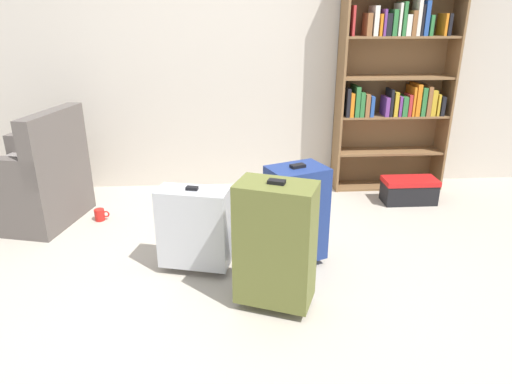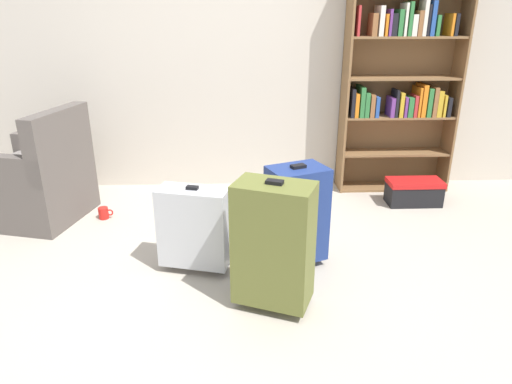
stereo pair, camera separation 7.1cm
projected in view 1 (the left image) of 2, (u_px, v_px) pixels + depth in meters
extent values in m
plane|color=#B2A899|center=(257.00, 296.00, 2.75)|extent=(9.70, 9.70, 0.00)
cube|color=beige|center=(242.00, 45.00, 4.10)|extent=(5.54, 0.10, 2.60)
cube|color=brown|center=(341.00, 79.00, 4.06)|extent=(0.02, 0.28, 2.05)
cube|color=brown|center=(450.00, 78.00, 4.13)|extent=(0.02, 0.28, 2.05)
cube|color=brown|center=(391.00, 76.00, 4.21)|extent=(1.01, 0.02, 2.05)
cube|color=brown|center=(384.00, 185.00, 4.47)|extent=(0.97, 0.26, 0.02)
cube|color=brown|center=(388.00, 151.00, 4.34)|extent=(0.97, 0.26, 0.02)
cube|color=brown|center=(392.00, 115.00, 4.22)|extent=(0.97, 0.26, 0.02)
cube|color=brown|center=(396.00, 77.00, 4.09)|extent=(0.97, 0.26, 0.02)
cube|color=brown|center=(400.00, 37.00, 3.97)|extent=(0.97, 0.26, 0.02)
cube|color=black|center=(346.00, 102.00, 4.12)|extent=(0.03, 0.21, 0.25)
cube|color=orange|center=(350.00, 104.00, 4.11)|extent=(0.03, 0.17, 0.21)
cube|color=#2D7238|center=(355.00, 100.00, 4.13)|extent=(0.04, 0.23, 0.26)
cube|color=#2D7238|center=(360.00, 103.00, 4.14)|extent=(0.04, 0.21, 0.21)
cube|color=brown|center=(366.00, 105.00, 4.11)|extent=(0.04, 0.15, 0.20)
cube|color=#264C99|center=(370.00, 105.00, 4.13)|extent=(0.03, 0.18, 0.18)
cube|color=#66337F|center=(385.00, 106.00, 4.14)|extent=(0.04, 0.17, 0.17)
cube|color=black|center=(389.00, 102.00, 4.13)|extent=(0.02, 0.18, 0.24)
cube|color=gold|center=(393.00, 103.00, 4.15)|extent=(0.03, 0.21, 0.21)
cube|color=#66337F|center=(397.00, 105.00, 4.15)|extent=(0.02, 0.19, 0.18)
cube|color=#2D7238|center=(402.00, 105.00, 4.17)|extent=(0.04, 0.21, 0.17)
cube|color=#B22D2D|center=(408.00, 105.00, 4.14)|extent=(0.03, 0.16, 0.19)
cube|color=orange|center=(410.00, 100.00, 4.16)|extent=(0.02, 0.22, 0.26)
cube|color=orange|center=(415.00, 99.00, 4.16)|extent=(0.04, 0.22, 0.28)
cube|color=#2D7238|center=(420.00, 100.00, 4.17)|extent=(0.04, 0.23, 0.25)
cube|color=brown|center=(425.00, 100.00, 4.17)|extent=(0.04, 0.22, 0.26)
cube|color=gold|center=(430.00, 102.00, 4.17)|extent=(0.04, 0.20, 0.23)
cube|color=gold|center=(435.00, 104.00, 4.17)|extent=(0.02, 0.19, 0.19)
cube|color=black|center=(439.00, 105.00, 4.19)|extent=(0.03, 0.22, 0.17)
cube|color=#B22D2D|center=(352.00, 21.00, 3.86)|extent=(0.02, 0.19, 0.24)
cube|color=brown|center=(367.00, 24.00, 3.87)|extent=(0.04, 0.17, 0.18)
cube|color=silver|center=(373.00, 21.00, 3.88)|extent=(0.04, 0.21, 0.24)
cube|color=orange|center=(378.00, 25.00, 3.88)|extent=(0.02, 0.19, 0.17)
cube|color=#66337F|center=(383.00, 22.00, 3.87)|extent=(0.02, 0.16, 0.21)
cube|color=black|center=(385.00, 24.00, 3.91)|extent=(0.04, 0.23, 0.18)
cube|color=#2D7238|center=(392.00, 23.00, 3.89)|extent=(0.04, 0.19, 0.21)
cube|color=silver|center=(397.00, 19.00, 3.88)|extent=(0.02, 0.18, 0.26)
cube|color=#2D7238|center=(401.00, 19.00, 3.89)|extent=(0.03, 0.22, 0.27)
cube|color=silver|center=(406.00, 25.00, 3.88)|extent=(0.04, 0.15, 0.17)
cube|color=brown|center=(410.00, 23.00, 3.92)|extent=(0.04, 0.23, 0.20)
cube|color=silver|center=(416.00, 18.00, 3.87)|extent=(0.03, 0.16, 0.28)
cube|color=black|center=(419.00, 20.00, 3.89)|extent=(0.02, 0.19, 0.25)
cube|color=#264C99|center=(423.00, 18.00, 3.91)|extent=(0.04, 0.23, 0.28)
cube|color=#2D7238|center=(428.00, 25.00, 3.92)|extent=(0.03, 0.20, 0.17)
cube|color=orange|center=(442.00, 24.00, 3.91)|extent=(0.02, 0.18, 0.18)
cube|color=black|center=(447.00, 25.00, 3.91)|extent=(0.03, 0.16, 0.18)
cube|color=#59514C|center=(31.00, 197.00, 3.68)|extent=(0.85, 0.85, 0.40)
cube|color=gray|center=(25.00, 168.00, 3.60)|extent=(0.68, 0.63, 0.08)
cube|color=#59514C|center=(55.00, 144.00, 3.47)|extent=(0.29, 0.71, 0.50)
cube|color=#59514C|center=(47.00, 149.00, 3.84)|extent=(0.70, 0.27, 0.22)
cylinder|color=red|center=(100.00, 215.00, 3.73)|extent=(0.08, 0.08, 0.10)
torus|color=red|center=(106.00, 214.00, 3.73)|extent=(0.06, 0.01, 0.06)
cube|color=black|center=(409.00, 192.00, 4.06)|extent=(0.45, 0.22, 0.19)
cube|color=red|center=(410.00, 181.00, 4.02)|extent=(0.46, 0.23, 0.04)
cube|color=brown|center=(276.00, 243.00, 2.53)|extent=(0.48, 0.39, 0.70)
cube|color=black|center=(277.00, 182.00, 2.39)|extent=(0.10, 0.08, 0.02)
cylinder|color=black|center=(250.00, 296.00, 2.71)|extent=(0.07, 0.07, 0.05)
cylinder|color=black|center=(299.00, 306.00, 2.62)|extent=(0.07, 0.07, 0.05)
cube|color=#B7BABF|center=(194.00, 227.00, 2.92)|extent=(0.48, 0.30, 0.51)
cube|color=black|center=(192.00, 188.00, 2.82)|extent=(0.08, 0.06, 0.02)
cylinder|color=black|center=(174.00, 264.00, 3.05)|extent=(0.06, 0.06, 0.05)
cylinder|color=black|center=(219.00, 268.00, 3.00)|extent=(0.06, 0.06, 0.05)
cube|color=navy|center=(296.00, 213.00, 2.99)|extent=(0.43, 0.37, 0.63)
cube|color=black|center=(298.00, 166.00, 2.87)|extent=(0.10, 0.08, 0.02)
cylinder|color=black|center=(278.00, 263.00, 3.06)|extent=(0.07, 0.07, 0.05)
cylinder|color=black|center=(310.00, 255.00, 3.17)|extent=(0.07, 0.07, 0.05)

